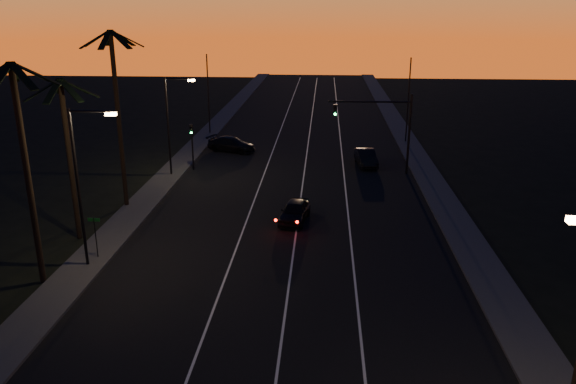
# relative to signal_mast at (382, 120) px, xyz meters

# --- Properties ---
(road) EXTENTS (20.00, 170.00, 0.01)m
(road) POSITION_rel_signal_mast_xyz_m (-7.14, -9.99, -4.78)
(road) COLOR black
(road) RESTS_ON ground
(sidewalk_left) EXTENTS (2.40, 170.00, 0.16)m
(sidewalk_left) POSITION_rel_signal_mast_xyz_m (-18.34, -9.99, -4.70)
(sidewalk_left) COLOR #323230
(sidewalk_left) RESTS_ON ground
(sidewalk_right) EXTENTS (2.40, 170.00, 0.16)m
(sidewalk_right) POSITION_rel_signal_mast_xyz_m (4.06, -9.99, -4.70)
(sidewalk_right) COLOR #323230
(sidewalk_right) RESTS_ON ground
(lane_stripe_left) EXTENTS (0.12, 160.00, 0.01)m
(lane_stripe_left) POSITION_rel_signal_mast_xyz_m (-10.14, -9.99, -4.76)
(lane_stripe_left) COLOR silver
(lane_stripe_left) RESTS_ON road
(lane_stripe_mid) EXTENTS (0.12, 160.00, 0.01)m
(lane_stripe_mid) POSITION_rel_signal_mast_xyz_m (-6.64, -9.99, -4.76)
(lane_stripe_mid) COLOR silver
(lane_stripe_mid) RESTS_ON road
(lane_stripe_right) EXTENTS (0.12, 160.00, 0.01)m
(lane_stripe_right) POSITION_rel_signal_mast_xyz_m (-3.14, -9.99, -4.76)
(lane_stripe_right) COLOR silver
(lane_stripe_right) RESTS_ON road
(palm_near) EXTENTS (4.25, 4.16, 11.53)m
(palm_near) POSITION_rel_signal_mast_xyz_m (-19.74, -21.99, 2.29)
(palm_near) COLOR black
(palm_near) RESTS_ON ground
(palm_mid) EXTENTS (4.25, 4.16, 10.03)m
(palm_mid) POSITION_rel_signal_mast_xyz_m (-20.34, -15.99, 1.47)
(palm_mid) COLOR black
(palm_mid) RESTS_ON ground
(palm_far) EXTENTS (4.25, 4.16, 12.53)m
(palm_far) POSITION_rel_signal_mast_xyz_m (-19.34, -9.99, 2.83)
(palm_far) COLOR black
(palm_far) RESTS_ON ground
(streetlight_left_near) EXTENTS (2.55, 0.26, 9.00)m
(streetlight_left_near) POSITION_rel_signal_mast_xyz_m (-17.84, -19.99, 0.54)
(streetlight_left_near) COLOR black
(streetlight_left_near) RESTS_ON ground
(streetlight_left_far) EXTENTS (2.55, 0.26, 8.50)m
(streetlight_left_far) POSITION_rel_signal_mast_xyz_m (-17.82, -1.99, 0.28)
(streetlight_left_far) COLOR black
(streetlight_left_far) RESTS_ON ground
(street_sign) EXTENTS (0.70, 0.06, 2.60)m
(street_sign) POSITION_rel_signal_mast_xyz_m (-17.94, -18.99, -3.13)
(street_sign) COLOR black
(street_sign) RESTS_ON ground
(signal_mast) EXTENTS (7.10, 0.41, 7.00)m
(signal_mast) POSITION_rel_signal_mast_xyz_m (0.00, 0.00, 0.00)
(signal_mast) COLOR black
(signal_mast) RESTS_ON ground
(signal_post) EXTENTS (0.28, 0.37, 4.20)m
(signal_post) POSITION_rel_signal_mast_xyz_m (-16.64, -0.01, -1.89)
(signal_post) COLOR black
(signal_post) RESTS_ON ground
(far_pole_left) EXTENTS (0.14, 0.14, 9.00)m
(far_pole_left) POSITION_rel_signal_mast_xyz_m (-18.14, 15.01, -0.28)
(far_pole_left) COLOR black
(far_pole_left) RESTS_ON ground
(far_pole_right) EXTENTS (0.14, 0.14, 9.00)m
(far_pole_right) POSITION_rel_signal_mast_xyz_m (3.86, 12.01, -0.28)
(far_pole_right) COLOR black
(far_pole_right) RESTS_ON ground
(lead_car) EXTENTS (2.35, 4.83, 1.41)m
(lead_car) POSITION_rel_signal_mast_xyz_m (-6.84, -12.18, -4.06)
(lead_car) COLOR black
(lead_car) RESTS_ON road
(right_car) EXTENTS (2.05, 4.61, 1.47)m
(right_car) POSITION_rel_signal_mast_xyz_m (-1.04, 2.50, -4.04)
(right_car) COLOR black
(right_car) RESTS_ON road
(cross_car) EXTENTS (5.41, 3.66, 1.45)m
(cross_car) POSITION_rel_signal_mast_xyz_m (-14.29, 6.95, -4.04)
(cross_car) COLOR black
(cross_car) RESTS_ON road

